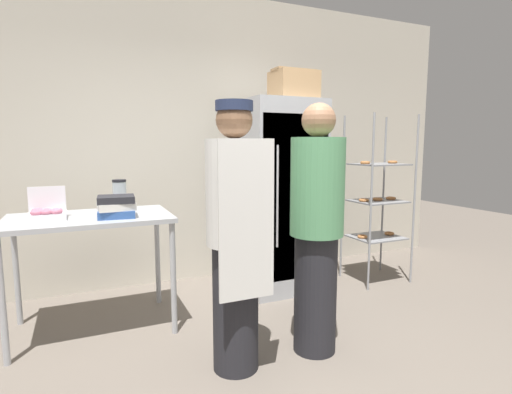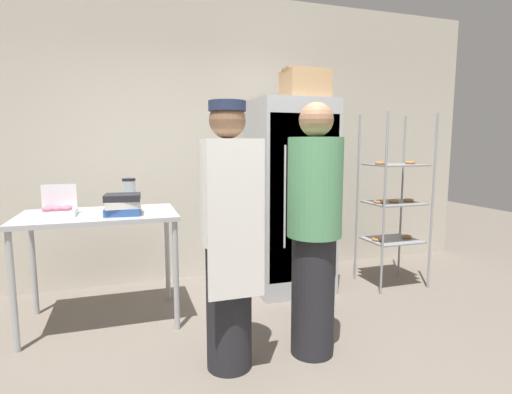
{
  "view_description": "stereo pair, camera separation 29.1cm",
  "coord_description": "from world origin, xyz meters",
  "px_view_note": "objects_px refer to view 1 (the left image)",
  "views": [
    {
      "loc": [
        -1.2,
        -1.95,
        1.45
      ],
      "look_at": [
        -0.02,
        0.69,
        1.07
      ],
      "focal_mm": 28.0,
      "sensor_mm": 36.0,
      "label": 1
    },
    {
      "loc": [
        -0.92,
        -2.05,
        1.45
      ],
      "look_at": [
        -0.02,
        0.69,
        1.07
      ],
      "focal_mm": 28.0,
      "sensor_mm": 36.0,
      "label": 2
    }
  ],
  "objects_px": {
    "blender_pitcher": "(120,197)",
    "binder_stack": "(116,206)",
    "donut_box": "(47,213)",
    "person_baker": "(235,235)",
    "cardboard_storage_box": "(294,85)",
    "person_customer": "(317,228)",
    "baking_rack": "(378,201)",
    "refrigerator": "(278,196)"
  },
  "relations": [
    {
      "from": "donut_box",
      "to": "binder_stack",
      "type": "xyz_separation_m",
      "value": [
        0.48,
        -0.1,
        0.03
      ]
    },
    {
      "from": "cardboard_storage_box",
      "to": "binder_stack",
      "type": "bearing_deg",
      "value": -169.51
    },
    {
      "from": "baking_rack",
      "to": "binder_stack",
      "type": "distance_m",
      "value": 2.64
    },
    {
      "from": "blender_pitcher",
      "to": "cardboard_storage_box",
      "type": "distance_m",
      "value": 1.91
    },
    {
      "from": "cardboard_storage_box",
      "to": "person_customer",
      "type": "xyz_separation_m",
      "value": [
        -0.46,
        -1.17,
        -1.14
      ]
    },
    {
      "from": "blender_pitcher",
      "to": "binder_stack",
      "type": "distance_m",
      "value": 0.31
    },
    {
      "from": "donut_box",
      "to": "cardboard_storage_box",
      "type": "relative_size",
      "value": 0.62
    },
    {
      "from": "donut_box",
      "to": "blender_pitcher",
      "type": "distance_m",
      "value": 0.57
    },
    {
      "from": "person_customer",
      "to": "binder_stack",
      "type": "bearing_deg",
      "value": 145.16
    },
    {
      "from": "binder_stack",
      "to": "person_customer",
      "type": "relative_size",
      "value": 0.16
    },
    {
      "from": "baking_rack",
      "to": "person_baker",
      "type": "height_order",
      "value": "baking_rack"
    },
    {
      "from": "donut_box",
      "to": "person_baker",
      "type": "relative_size",
      "value": 0.15
    },
    {
      "from": "baking_rack",
      "to": "person_customer",
      "type": "relative_size",
      "value": 1.02
    },
    {
      "from": "refrigerator",
      "to": "baking_rack",
      "type": "bearing_deg",
      "value": -13.3
    },
    {
      "from": "binder_stack",
      "to": "person_customer",
      "type": "distance_m",
      "value": 1.5
    },
    {
      "from": "cardboard_storage_box",
      "to": "person_customer",
      "type": "distance_m",
      "value": 1.69
    },
    {
      "from": "blender_pitcher",
      "to": "person_baker",
      "type": "height_order",
      "value": "person_baker"
    },
    {
      "from": "refrigerator",
      "to": "person_baker",
      "type": "height_order",
      "value": "refrigerator"
    },
    {
      "from": "baking_rack",
      "to": "binder_stack",
      "type": "height_order",
      "value": "baking_rack"
    },
    {
      "from": "binder_stack",
      "to": "person_baker",
      "type": "height_order",
      "value": "person_baker"
    },
    {
      "from": "refrigerator",
      "to": "binder_stack",
      "type": "height_order",
      "value": "refrigerator"
    },
    {
      "from": "cardboard_storage_box",
      "to": "person_baker",
      "type": "relative_size",
      "value": 0.24
    },
    {
      "from": "cardboard_storage_box",
      "to": "donut_box",
      "type": "bearing_deg",
      "value": -174.26
    },
    {
      "from": "blender_pitcher",
      "to": "person_baker",
      "type": "bearing_deg",
      "value": -63.4
    },
    {
      "from": "baking_rack",
      "to": "binder_stack",
      "type": "bearing_deg",
      "value": -176.51
    },
    {
      "from": "person_baker",
      "to": "donut_box",
      "type": "bearing_deg",
      "value": 139.57
    },
    {
      "from": "binder_stack",
      "to": "person_baker",
      "type": "distance_m",
      "value": 1.06
    },
    {
      "from": "refrigerator",
      "to": "donut_box",
      "type": "relative_size",
      "value": 7.33
    },
    {
      "from": "baking_rack",
      "to": "donut_box",
      "type": "bearing_deg",
      "value": -178.79
    },
    {
      "from": "binder_stack",
      "to": "cardboard_storage_box",
      "type": "relative_size",
      "value": 0.69
    },
    {
      "from": "blender_pitcher",
      "to": "cardboard_storage_box",
      "type": "height_order",
      "value": "cardboard_storage_box"
    },
    {
      "from": "refrigerator",
      "to": "person_baker",
      "type": "xyz_separation_m",
      "value": [
        -0.94,
        -1.26,
        -0.05
      ]
    },
    {
      "from": "donut_box",
      "to": "refrigerator",
      "type": "bearing_deg",
      "value": 8.74
    },
    {
      "from": "person_baker",
      "to": "person_customer",
      "type": "height_order",
      "value": "person_customer"
    },
    {
      "from": "person_customer",
      "to": "cardboard_storage_box",
      "type": "bearing_deg",
      "value": 68.51
    },
    {
      "from": "blender_pitcher",
      "to": "binder_stack",
      "type": "bearing_deg",
      "value": -99.88
    },
    {
      "from": "refrigerator",
      "to": "cardboard_storage_box",
      "type": "distance_m",
      "value": 1.09
    },
    {
      "from": "refrigerator",
      "to": "blender_pitcher",
      "type": "relative_size",
      "value": 7.28
    },
    {
      "from": "cardboard_storage_box",
      "to": "person_baker",
      "type": "bearing_deg",
      "value": -132.23
    },
    {
      "from": "donut_box",
      "to": "person_baker",
      "type": "bearing_deg",
      "value": -40.43
    },
    {
      "from": "baking_rack",
      "to": "cardboard_storage_box",
      "type": "distance_m",
      "value": 1.5
    },
    {
      "from": "blender_pitcher",
      "to": "binder_stack",
      "type": "relative_size",
      "value": 0.91
    }
  ]
}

